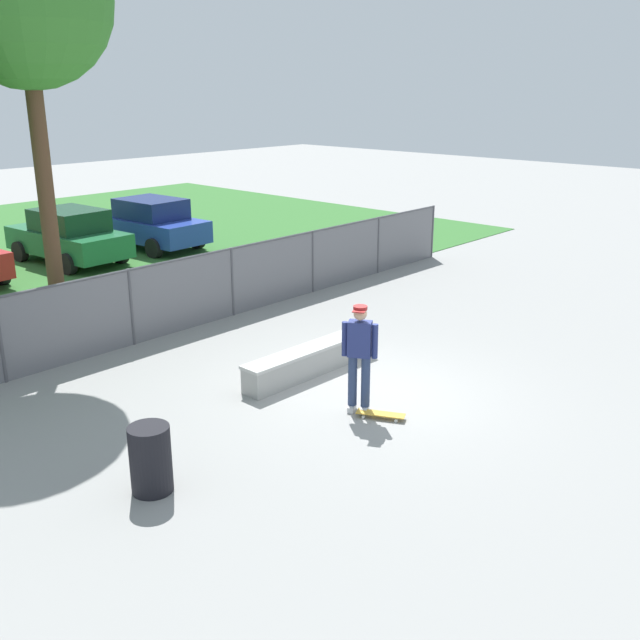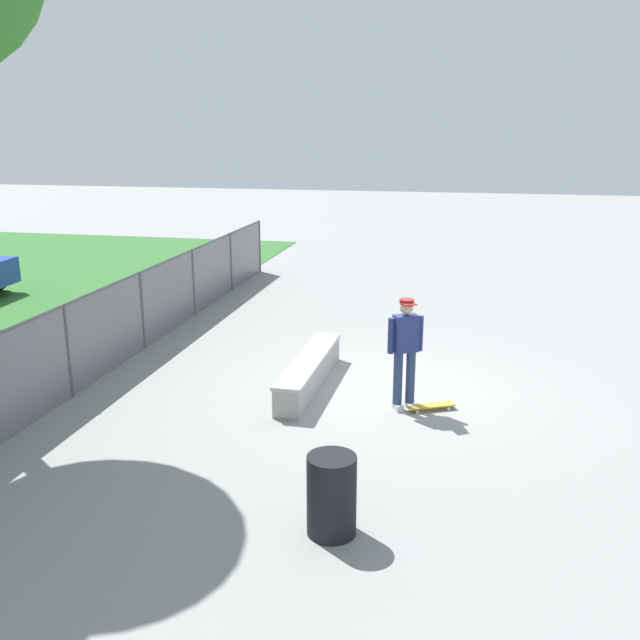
# 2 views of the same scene
# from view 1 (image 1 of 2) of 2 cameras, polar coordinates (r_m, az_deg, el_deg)

# --- Properties ---
(ground_plane) EXTENTS (80.00, 80.00, 0.00)m
(ground_plane) POSITION_cam_1_polar(r_m,az_deg,el_deg) (12.97, 4.13, -5.78)
(ground_plane) COLOR gray
(concrete_ledge) EXTENTS (3.17, 0.54, 0.53)m
(concrete_ledge) POSITION_cam_1_polar(r_m,az_deg,el_deg) (13.73, -0.68, -3.14)
(concrete_ledge) COLOR #999993
(concrete_ledge) RESTS_ON ground
(skateboarder) EXTENTS (0.41, 0.54, 1.84)m
(skateboarder) POSITION_cam_1_polar(r_m,az_deg,el_deg) (11.90, 3.12, -2.62)
(skateboarder) COLOR beige
(skateboarder) RESTS_ON ground
(skateboard) EXTENTS (0.53, 0.81, 0.09)m
(skateboard) POSITION_cam_1_polar(r_m,az_deg,el_deg) (12.04, 4.78, -7.37)
(skateboard) COLOR gold
(skateboard) RESTS_ON ground
(chainlink_fence) EXTENTS (19.40, 0.07, 1.64)m
(chainlink_fence) POSITION_cam_1_polar(r_m,az_deg,el_deg) (16.29, -10.58, 2.30)
(chainlink_fence) COLOR #4C4C51
(chainlink_fence) RESTS_ON ground
(tree_near_right) EXTENTS (3.17, 3.17, 8.27)m
(tree_near_right) POSITION_cam_1_polar(r_m,az_deg,el_deg) (15.15, -22.24, 22.07)
(tree_near_right) COLOR #513823
(tree_near_right) RESTS_ON ground
(car_green) EXTENTS (2.21, 4.30, 1.66)m
(car_green) POSITION_cam_1_polar(r_m,az_deg,el_deg) (23.47, -19.12, 6.26)
(car_green) COLOR #1E6638
(car_green) RESTS_ON ground
(car_blue) EXTENTS (2.21, 4.30, 1.66)m
(car_blue) POSITION_cam_1_polar(r_m,az_deg,el_deg) (24.91, -13.20, 7.40)
(car_blue) COLOR #233D9E
(car_blue) RESTS_ON ground
(trash_bin) EXTENTS (0.56, 0.56, 0.94)m
(trash_bin) POSITION_cam_1_polar(r_m,az_deg,el_deg) (10.09, -13.16, -10.59)
(trash_bin) COLOR black
(trash_bin) RESTS_ON ground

